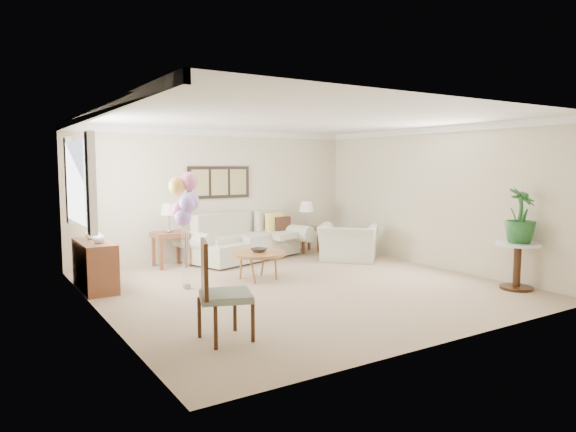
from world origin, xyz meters
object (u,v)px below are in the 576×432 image
object	(u,v)px
armchair	(348,243)
accent_chair	(218,289)
coffee_table	(258,254)
sofa	(245,241)
balloon_cluster	(184,200)

from	to	relation	value
armchair	accent_chair	xyz separation A→B (m)	(-4.17, -2.96, 0.22)
coffee_table	armchair	distance (m)	2.42
coffee_table	accent_chair	bearing A→B (deg)	-126.98
sofa	coffee_table	size ratio (longest dim) A/B	3.14
accent_chair	balloon_cluster	size ratio (longest dim) A/B	0.62
accent_chair	armchair	bearing A→B (deg)	35.40
armchair	coffee_table	bearing A→B (deg)	59.62
sofa	armchair	distance (m)	2.08
armchair	balloon_cluster	xyz separation A→B (m)	(-3.62, -0.56, 1.01)
sofa	coffee_table	bearing A→B (deg)	-110.61
sofa	armchair	size ratio (longest dim) A/B	2.57
accent_chair	balloon_cluster	xyz separation A→B (m)	(0.55, 2.41, 0.79)
coffee_table	armchair	xyz separation A→B (m)	(2.36, 0.56, -0.06)
armchair	sofa	bearing A→B (deg)	10.72
sofa	accent_chair	distance (m)	4.86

